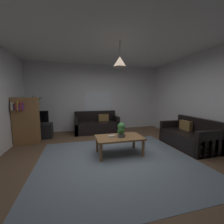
{
  "coord_description": "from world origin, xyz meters",
  "views": [
    {
      "loc": [
        -0.89,
        -3.11,
        1.47
      ],
      "look_at": [
        0.0,
        0.3,
        1.05
      ],
      "focal_mm": 22.89,
      "sensor_mm": 36.0,
      "label": 1
    }
  ],
  "objects_px": {
    "remote_on_table_0": "(123,135)",
    "bookshelf_corner": "(26,121)",
    "couch_right_side": "(188,137)",
    "pendant_lamp": "(120,62)",
    "potted_palm_corner": "(35,117)",
    "potted_plant_on_table": "(121,130)",
    "tv_stand": "(38,131)",
    "tv": "(37,117)",
    "book_on_table_0": "(112,136)",
    "couch_under_window": "(97,125)",
    "coffee_table": "(119,139)"
  },
  "relations": [
    {
      "from": "potted_palm_corner",
      "to": "pendant_lamp",
      "type": "distance_m",
      "value": 3.77
    },
    {
      "from": "book_on_table_0",
      "to": "potted_plant_on_table",
      "type": "distance_m",
      "value": 0.29
    },
    {
      "from": "couch_right_side",
      "to": "pendant_lamp",
      "type": "distance_m",
      "value": 2.84
    },
    {
      "from": "book_on_table_0",
      "to": "bookshelf_corner",
      "type": "relative_size",
      "value": 0.11
    },
    {
      "from": "remote_on_table_0",
      "to": "couch_right_side",
      "type": "bearing_deg",
      "value": -6.38
    },
    {
      "from": "couch_right_side",
      "to": "pendant_lamp",
      "type": "bearing_deg",
      "value": -89.9
    },
    {
      "from": "book_on_table_0",
      "to": "remote_on_table_0",
      "type": "bearing_deg",
      "value": 11.23
    },
    {
      "from": "couch_under_window",
      "to": "potted_palm_corner",
      "type": "bearing_deg",
      "value": 176.13
    },
    {
      "from": "tv_stand",
      "to": "tv",
      "type": "height_order",
      "value": "tv"
    },
    {
      "from": "couch_right_side",
      "to": "potted_plant_on_table",
      "type": "height_order",
      "value": "couch_right_side"
    },
    {
      "from": "tv_stand",
      "to": "potted_palm_corner",
      "type": "distance_m",
      "value": 0.65
    },
    {
      "from": "remote_on_table_0",
      "to": "bookshelf_corner",
      "type": "height_order",
      "value": "bookshelf_corner"
    },
    {
      "from": "couch_under_window",
      "to": "remote_on_table_0",
      "type": "bearing_deg",
      "value": -80.1
    },
    {
      "from": "couch_right_side",
      "to": "remote_on_table_0",
      "type": "bearing_deg",
      "value": -93.36
    },
    {
      "from": "remote_on_table_0",
      "to": "potted_plant_on_table",
      "type": "distance_m",
      "value": 0.25
    },
    {
      "from": "couch_under_window",
      "to": "remote_on_table_0",
      "type": "xyz_separation_m",
      "value": [
        0.37,
        -2.13,
        0.18
      ]
    },
    {
      "from": "potted_plant_on_table",
      "to": "potted_palm_corner",
      "type": "xyz_separation_m",
      "value": [
        -2.5,
        2.42,
        0.06
      ]
    },
    {
      "from": "remote_on_table_0",
      "to": "tv",
      "type": "xyz_separation_m",
      "value": [
        -2.41,
        1.82,
        0.27
      ]
    },
    {
      "from": "couch_under_window",
      "to": "book_on_table_0",
      "type": "bearing_deg",
      "value": -88.72
    },
    {
      "from": "couch_under_window",
      "to": "tv",
      "type": "bearing_deg",
      "value": -171.4
    },
    {
      "from": "tv_stand",
      "to": "book_on_table_0",
      "type": "bearing_deg",
      "value": -42.39
    },
    {
      "from": "couch_under_window",
      "to": "couch_right_side",
      "type": "height_order",
      "value": "same"
    },
    {
      "from": "remote_on_table_0",
      "to": "tv_stand",
      "type": "distance_m",
      "value": 3.04
    },
    {
      "from": "bookshelf_corner",
      "to": "pendant_lamp",
      "type": "height_order",
      "value": "pendant_lamp"
    },
    {
      "from": "potted_palm_corner",
      "to": "pendant_lamp",
      "type": "xyz_separation_m",
      "value": [
        2.46,
        -2.39,
        1.55
      ]
    },
    {
      "from": "potted_plant_on_table",
      "to": "book_on_table_0",
      "type": "bearing_deg",
      "value": 159.35
    },
    {
      "from": "tv_stand",
      "to": "pendant_lamp",
      "type": "distance_m",
      "value": 3.59
    },
    {
      "from": "tv_stand",
      "to": "pendant_lamp",
      "type": "relative_size",
      "value": 1.52
    },
    {
      "from": "book_on_table_0",
      "to": "tv_stand",
      "type": "distance_m",
      "value": 2.83
    },
    {
      "from": "couch_under_window",
      "to": "book_on_table_0",
      "type": "xyz_separation_m",
      "value": [
        0.05,
        -2.19,
        0.19
      ]
    },
    {
      "from": "tv",
      "to": "bookshelf_corner",
      "type": "relative_size",
      "value": 0.5
    },
    {
      "from": "couch_under_window",
      "to": "potted_plant_on_table",
      "type": "distance_m",
      "value": 2.31
    },
    {
      "from": "potted_palm_corner",
      "to": "book_on_table_0",
      "type": "bearing_deg",
      "value": -45.77
    },
    {
      "from": "potted_plant_on_table",
      "to": "pendant_lamp",
      "type": "height_order",
      "value": "pendant_lamp"
    },
    {
      "from": "book_on_table_0",
      "to": "potted_plant_on_table",
      "type": "relative_size",
      "value": 0.43
    },
    {
      "from": "potted_palm_corner",
      "to": "bookshelf_corner",
      "type": "xyz_separation_m",
      "value": [
        0.01,
        -0.98,
        0.03
      ]
    },
    {
      "from": "remote_on_table_0",
      "to": "bookshelf_corner",
      "type": "relative_size",
      "value": 0.11
    },
    {
      "from": "remote_on_table_0",
      "to": "potted_plant_on_table",
      "type": "bearing_deg",
      "value": -129.14
    },
    {
      "from": "couch_right_side",
      "to": "book_on_table_0",
      "type": "height_order",
      "value": "couch_right_side"
    },
    {
      "from": "remote_on_table_0",
      "to": "potted_plant_on_table",
      "type": "height_order",
      "value": "potted_plant_on_table"
    },
    {
      "from": "potted_plant_on_table",
      "to": "pendant_lamp",
      "type": "relative_size",
      "value": 0.6
    },
    {
      "from": "potted_plant_on_table",
      "to": "tv_stand",
      "type": "xyz_separation_m",
      "value": [
        -2.3,
        1.99,
        -0.38
      ]
    },
    {
      "from": "couch_right_side",
      "to": "pendant_lamp",
      "type": "height_order",
      "value": "pendant_lamp"
    },
    {
      "from": "couch_right_side",
      "to": "potted_palm_corner",
      "type": "relative_size",
      "value": 0.96
    },
    {
      "from": "bookshelf_corner",
      "to": "potted_plant_on_table",
      "type": "bearing_deg",
      "value": -30.11
    },
    {
      "from": "tv",
      "to": "book_on_table_0",
      "type": "bearing_deg",
      "value": -42.07
    },
    {
      "from": "coffee_table",
      "to": "tv",
      "type": "bearing_deg",
      "value": 139.51
    },
    {
      "from": "bookshelf_corner",
      "to": "couch_right_side",
      "type": "bearing_deg",
      "value": -17.37
    },
    {
      "from": "remote_on_table_0",
      "to": "pendant_lamp",
      "type": "relative_size",
      "value": 0.27
    },
    {
      "from": "couch_right_side",
      "to": "tv",
      "type": "height_order",
      "value": "tv"
    }
  ]
}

